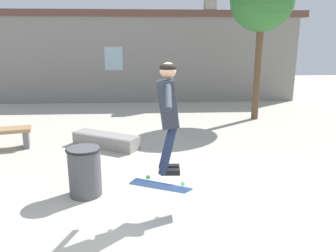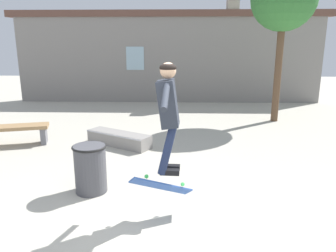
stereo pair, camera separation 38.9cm
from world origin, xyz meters
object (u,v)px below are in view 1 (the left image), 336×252
(skater, at_px, (168,109))
(tree_right, at_px, (262,0))
(skateboard_flipping, at_px, (162,186))
(skate_ledge, at_px, (106,140))
(trash_bin, at_px, (85,170))

(skater, bearing_deg, tree_right, 64.61)
(skateboard_flipping, bearing_deg, skate_ledge, 89.82)
(tree_right, xyz_separation_m, skater, (-3.11, -5.78, -2.02))
(skater, bearing_deg, skateboard_flipping, -131.84)
(tree_right, bearing_deg, skater, -118.26)
(trash_bin, height_order, skateboard_flipping, trash_bin)
(trash_bin, height_order, skater, skater)
(skate_ledge, relative_size, skateboard_flipping, 1.87)
(trash_bin, relative_size, skater, 0.53)
(tree_right, bearing_deg, skateboard_flipping, -118.57)
(trash_bin, distance_m, skater, 1.82)
(tree_right, distance_m, skater, 6.86)
(trash_bin, xyz_separation_m, skateboard_flipping, (1.18, -0.77, 0.06))
(skater, distance_m, skateboard_flipping, 1.06)
(skate_ledge, distance_m, skateboard_flipping, 3.47)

